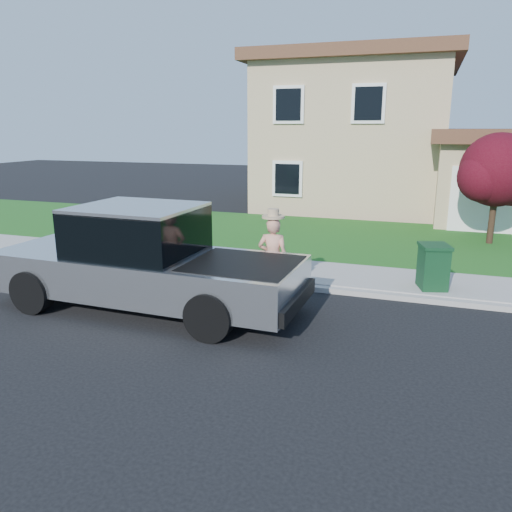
% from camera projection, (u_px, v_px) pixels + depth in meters
% --- Properties ---
extents(ground, '(80.00, 80.00, 0.00)m').
position_uv_depth(ground, '(224.00, 331.00, 9.35)').
color(ground, black).
rests_on(ground, ground).
extents(curb, '(40.00, 0.20, 0.12)m').
position_uv_depth(curb, '(311.00, 288.00, 11.68)').
color(curb, gray).
rests_on(curb, ground).
extents(sidewalk, '(40.00, 2.00, 0.15)m').
position_uv_depth(sidewalk, '(320.00, 275.00, 12.68)').
color(sidewalk, gray).
rests_on(sidewalk, ground).
extents(lawn, '(40.00, 7.00, 0.10)m').
position_uv_depth(lawn, '(347.00, 239.00, 16.81)').
color(lawn, '#144815').
rests_on(lawn, ground).
extents(house, '(14.00, 11.30, 6.85)m').
position_uv_depth(house, '(383.00, 139.00, 23.16)').
color(house, tan).
rests_on(house, ground).
extents(pickup_truck, '(6.68, 2.64, 2.18)m').
position_uv_depth(pickup_truck, '(145.00, 262.00, 10.31)').
color(pickup_truck, black).
rests_on(pickup_truck, ground).
extents(woman, '(0.70, 0.49, 2.02)m').
position_uv_depth(woman, '(273.00, 257.00, 10.91)').
color(woman, tan).
rests_on(woman, ground).
extents(ornamental_tree, '(2.53, 2.28, 3.47)m').
position_uv_depth(ornamental_tree, '(499.00, 173.00, 15.47)').
color(ornamental_tree, black).
rests_on(ornamental_tree, lawn).
extents(trash_bin, '(0.79, 0.86, 1.02)m').
position_uv_depth(trash_bin, '(433.00, 266.00, 11.27)').
color(trash_bin, '#0E3319').
rests_on(trash_bin, sidewalk).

